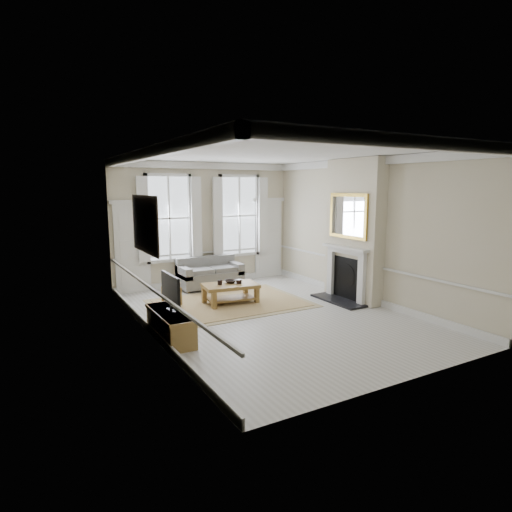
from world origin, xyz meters
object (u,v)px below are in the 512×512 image
side_table (171,289)px  coffee_table (230,287)px  sofa (209,275)px  tv_stand (171,326)px

side_table → coffee_table: side_table is taller
side_table → coffee_table: size_ratio=0.40×
coffee_table → side_table: bearing=163.6°
sofa → tv_stand: 4.11m
side_table → sofa: bearing=39.8°
coffee_table → sofa: bearing=89.9°
coffee_table → tv_stand: tv_stand is taller
side_table → coffee_table: 1.37m
sofa → coffee_table: (-0.24, -1.80, 0.04)m
sofa → tv_stand: bearing=-123.0°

